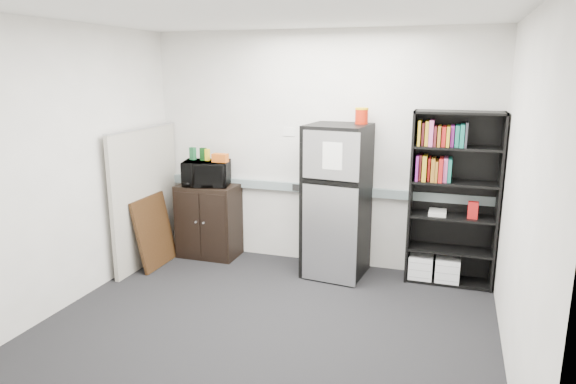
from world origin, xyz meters
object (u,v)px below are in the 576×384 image
object	(u,v)px
microwave	(206,173)
refrigerator	(337,201)
cubicle_partition	(146,196)
bookshelf	(451,195)
cabinet	(209,221)

from	to	relation	value
microwave	refrigerator	distance (m)	1.63
refrigerator	cubicle_partition	bearing A→B (deg)	-164.70
bookshelf	microwave	size ratio (longest dim) A/B	3.44
bookshelf	microwave	distance (m)	2.82
bookshelf	refrigerator	size ratio (longest dim) A/B	1.09
cubicle_partition	refrigerator	world-z (taller)	refrigerator
cabinet	microwave	size ratio (longest dim) A/B	1.67
cabinet	microwave	xyz separation A→B (m)	(0.00, -0.02, 0.60)
cabinet	microwave	bearing A→B (deg)	-90.00
cabinet	refrigerator	size ratio (longest dim) A/B	0.53
microwave	cabinet	bearing A→B (deg)	75.30
bookshelf	cubicle_partition	bearing A→B (deg)	-171.87
cubicle_partition	refrigerator	bearing A→B (deg)	8.78
bookshelf	cubicle_partition	xyz separation A→B (m)	(-3.41, -0.49, -0.16)
refrigerator	bookshelf	bearing A→B (deg)	13.44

